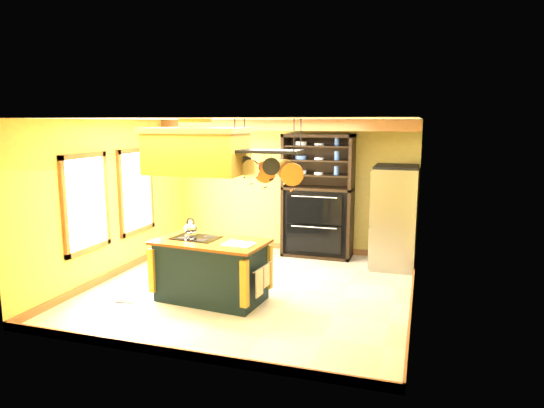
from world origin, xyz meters
The scene contains 15 objects.
floor centered at (0.00, 0.00, 0.00)m, with size 5.00×5.00×0.00m, color beige.
ceiling centered at (0.00, 0.00, 2.70)m, with size 5.00×5.00×0.00m, color white.
wall_back centered at (0.00, 2.50, 1.35)m, with size 5.00×0.02×2.70m, color #B89143.
wall_front centered at (0.00, -2.50, 1.35)m, with size 5.00×0.02×2.70m, color #B89143.
wall_left centered at (-2.50, 0.00, 1.35)m, with size 0.02×5.00×2.70m, color #B89143.
wall_right centered at (2.50, 0.00, 1.35)m, with size 0.02×5.00×2.70m, color #B89143.
ceiling_beam centered at (0.00, 1.70, 2.59)m, with size 5.00×0.15×0.20m, color #995B2F.
window_near centered at (-2.47, -0.80, 1.40)m, with size 0.06×1.06×1.56m.
window_far centered at (-2.47, 0.60, 1.40)m, with size 0.06×1.06×1.56m.
kitchen_island centered at (-0.41, -0.68, 0.47)m, with size 1.73×1.07×1.11m.
range_hood centered at (-0.60, -0.68, 2.25)m, with size 1.49×0.84×0.80m.
pot_rack centered at (0.51, -0.68, 2.13)m, with size 1.02×0.46×0.90m.
refrigerator centered at (2.08, 1.90, 0.90)m, with size 0.80×0.94×1.84m.
hutch centered at (0.59, 2.24, 0.93)m, with size 1.37×0.62×2.42m.
floor_register centered at (-1.60, -1.16, 0.01)m, with size 0.28×0.12×0.01m, color black.
Camera 1 is at (2.56, -7.06, 2.66)m, focal length 32.00 mm.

